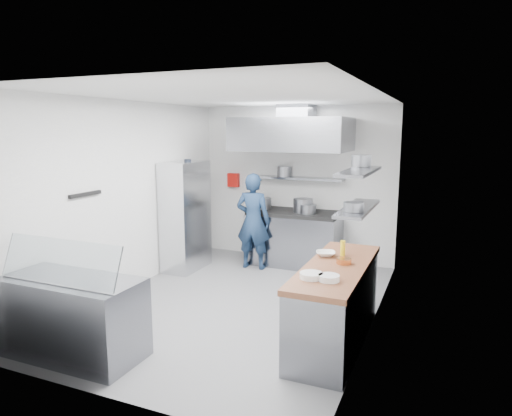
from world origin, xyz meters
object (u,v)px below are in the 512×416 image
at_px(chef, 253,221).
at_px(wire_rack, 186,216).
at_px(gas_range, 294,239).
at_px(display_case, 73,317).

xyz_separation_m(chef, wire_rack, (-1.05, -0.48, 0.10)).
bearing_deg(wire_rack, chef, 24.63).
bearing_deg(gas_range, display_case, -105.02).
relative_size(chef, display_case, 1.11).
bearing_deg(gas_range, wire_rack, -149.25).
bearing_deg(chef, display_case, 78.63).
bearing_deg(gas_range, chef, -139.93).
distance_m(chef, wire_rack, 1.16).
distance_m(gas_range, chef, 0.85).
relative_size(gas_range, wire_rack, 0.86).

